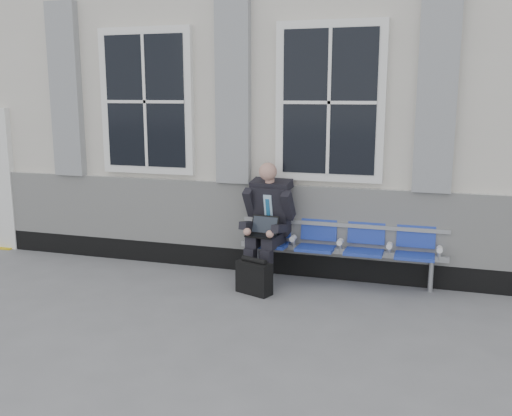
% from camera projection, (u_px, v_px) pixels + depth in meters
% --- Properties ---
extents(ground, '(70.00, 70.00, 0.00)m').
position_uv_depth(ground, '(269.00, 315.00, 6.17)').
color(ground, slate).
rests_on(ground, ground).
extents(station_building, '(14.40, 4.40, 4.49)m').
position_uv_depth(station_building, '(329.00, 102.00, 8.99)').
color(station_building, beige).
rests_on(station_building, ground).
extents(bench, '(2.60, 0.47, 0.91)m').
position_uv_depth(bench, '(341.00, 240.00, 7.14)').
color(bench, '#9EA0A3').
rests_on(bench, ground).
extents(businessman, '(0.65, 0.87, 1.52)m').
position_uv_depth(businessman, '(268.00, 218.00, 7.22)').
color(businessman, black).
rests_on(businessman, ground).
extents(briefcase, '(0.47, 0.32, 0.44)m').
position_uv_depth(briefcase, '(254.00, 277.00, 6.81)').
color(briefcase, black).
rests_on(briefcase, ground).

